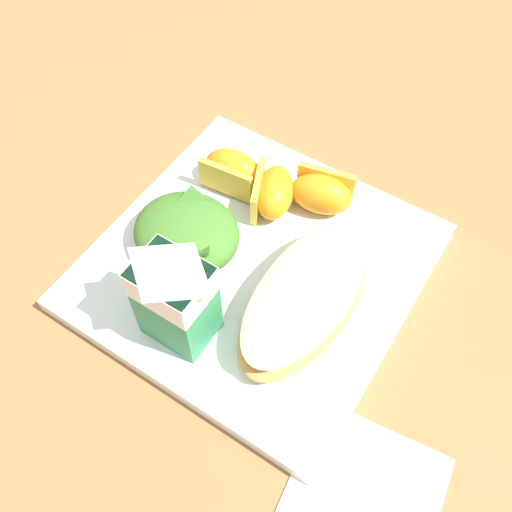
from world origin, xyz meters
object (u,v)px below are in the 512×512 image
Objects in this scene: cheesy_pizza_bread at (306,298)px; orange_wedge_rear at (232,171)px; orange_wedge_middle at (273,192)px; paper_napkin at (364,495)px; milk_carton at (174,293)px; green_salad_pile at (187,233)px; orange_wedge_front at (322,193)px; white_plate at (256,267)px.

orange_wedge_rear is at bearing -32.51° from cheesy_pizza_bread.
orange_wedge_middle is 0.28m from paper_napkin.
paper_napkin is (-0.20, 0.19, -0.03)m from orange_wedge_middle.
paper_napkin is at bearing 170.40° from milk_carton.
orange_wedge_middle is at bearing 177.52° from orange_wedge_rear.
milk_carton reaches higher than green_salad_pile.
green_salad_pile is at bearing 0.58° from cheesy_pizza_bread.
green_salad_pile is 1.50× the size of orange_wedge_front.
orange_wedge_rear reaches higher than white_plate.
milk_carton is at bearing 79.34° from orange_wedge_front.
green_salad_pile reaches higher than orange_wedge_rear.
milk_carton is at bearing 79.48° from white_plate.
green_salad_pile is (0.06, 0.02, 0.03)m from white_plate.
orange_wedge_front is at bearing -147.97° from orange_wedge_middle.
orange_wedge_front is 0.61× the size of paper_napkin.
green_salad_pile is 0.13m from orange_wedge_front.
orange_wedge_front and orange_wedge_rear have the same top height.
orange_wedge_middle is (0.01, -0.16, -0.04)m from milk_carton.
paper_napkin is at bearing 142.46° from orange_wedge_rear.
cheesy_pizza_bread is 0.11m from milk_carton.
cheesy_pizza_bread is 0.16m from paper_napkin.
paper_napkin is at bearing 136.66° from orange_wedge_middle.
white_plate is at bearing -34.95° from paper_napkin.
white_plate reaches higher than paper_napkin.
cheesy_pizza_bread is 2.70× the size of orange_wedge_rear.
orange_wedge_middle is at bearing -87.81° from milk_carton.
orange_wedge_middle is (0.02, -0.06, 0.03)m from white_plate.
cheesy_pizza_bread is 1.55× the size of paper_napkin.
cheesy_pizza_bread is 0.16m from orange_wedge_rear.
orange_wedge_front is 0.05m from orange_wedge_middle.
paper_napkin is (-0.16, 0.21, -0.03)m from orange_wedge_front.
orange_wedge_middle is at bearing -43.34° from paper_napkin.
orange_wedge_middle reaches higher than cheesy_pizza_bread.
orange_wedge_middle is (-0.04, -0.08, -0.00)m from green_salad_pile.
paper_napkin is (-0.25, 0.19, -0.03)m from orange_wedge_rear.
milk_carton is (-0.05, 0.07, 0.04)m from green_salad_pile.
white_plate is 2.80× the size of green_salad_pile.
cheesy_pizza_bread is (-0.06, 0.02, 0.03)m from white_plate.
orange_wedge_front is at bearing -100.66° from milk_carton.
green_salad_pile reaches higher than orange_wedge_front.
orange_wedge_rear is 0.31m from paper_napkin.
green_salad_pile is 0.91× the size of paper_napkin.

